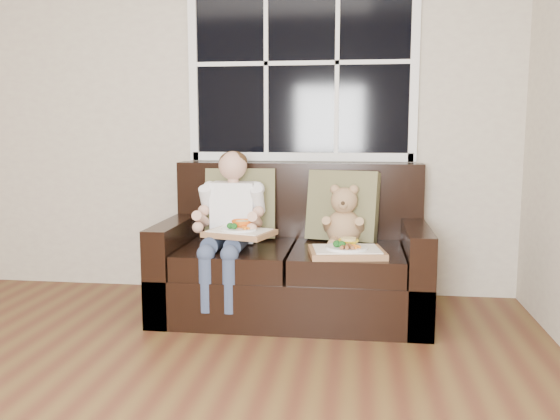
# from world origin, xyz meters

# --- Properties ---
(window_back) EXTENTS (1.62, 0.04, 1.37)m
(window_back) POSITION_xyz_m (0.71, 2.48, 1.65)
(window_back) COLOR black
(window_back) RESTS_ON room_walls
(loveseat) EXTENTS (1.70, 0.92, 0.96)m
(loveseat) POSITION_xyz_m (0.71, 2.02, 0.31)
(loveseat) COLOR black
(loveseat) RESTS_ON ground
(pillow_left) EXTENTS (0.49, 0.27, 0.49)m
(pillow_left) POSITION_xyz_m (0.33, 2.17, 0.69)
(pillow_left) COLOR brown
(pillow_left) RESTS_ON loveseat
(pillow_right) EXTENTS (0.50, 0.31, 0.48)m
(pillow_right) POSITION_xyz_m (1.02, 2.17, 0.68)
(pillow_right) COLOR brown
(pillow_right) RESTS_ON loveseat
(child) EXTENTS (0.41, 0.60, 0.93)m
(child) POSITION_xyz_m (0.32, 1.89, 0.66)
(child) COLOR white
(child) RESTS_ON loveseat
(teddy_bear) EXTENTS (0.24, 0.30, 0.41)m
(teddy_bear) POSITION_xyz_m (1.04, 2.04, 0.61)
(teddy_bear) COLOR #A18255
(teddy_bear) RESTS_ON loveseat
(tray_left) EXTENTS (0.45, 0.39, 0.09)m
(tray_left) POSITION_xyz_m (0.41, 1.74, 0.58)
(tray_left) COLOR olive
(tray_left) RESTS_ON child
(tray_right) EXTENTS (0.48, 0.40, 0.10)m
(tray_right) POSITION_xyz_m (1.06, 1.70, 0.48)
(tray_right) COLOR olive
(tray_right) RESTS_ON loveseat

